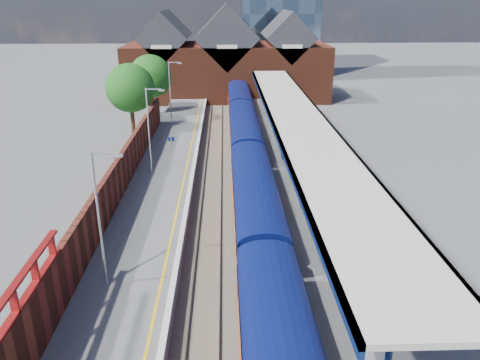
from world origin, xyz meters
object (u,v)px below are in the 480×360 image
object	(u,v)px
lamp_post_b	(101,212)
lamp_post_c	(150,126)
parked_car_dark	(393,296)
parked_car_blue	(305,155)
train	(249,158)
lamp_post_d	(171,89)
parked_car_silver	(334,194)
platform_sign	(172,146)

from	to	relation	value
lamp_post_b	lamp_post_c	distance (m)	16.00
parked_car_dark	parked_car_blue	size ratio (longest dim) A/B	0.98
lamp_post_b	parked_car_blue	distance (m)	22.92
lamp_post_c	parked_car_dark	xyz separation A→B (m)	(13.63, -18.36, -3.39)
train	lamp_post_b	bearing A→B (deg)	-115.83
parked_car_dark	parked_car_blue	distance (m)	20.94
lamp_post_d	parked_car_silver	bearing A→B (deg)	-59.00
lamp_post_b	platform_sign	world-z (taller)	lamp_post_b
platform_sign	parked_car_dark	xyz separation A→B (m)	(12.26, -20.36, -1.09)
lamp_post_b	platform_sign	distance (m)	18.20
lamp_post_d	parked_car_dark	world-z (taller)	lamp_post_d
lamp_post_b	parked_car_dark	world-z (taller)	lamp_post_b
train	platform_sign	bearing A→B (deg)	164.71
lamp_post_c	platform_sign	xyz separation A→B (m)	(1.36, 2.00, -2.30)
lamp_post_c	parked_car_silver	distance (m)	15.33
train	lamp_post_c	world-z (taller)	lamp_post_c
train	platform_sign	distance (m)	6.76
lamp_post_c	parked_car_blue	xyz separation A→B (m)	(13.00, 2.57, -3.41)
parked_car_dark	parked_car_blue	bearing A→B (deg)	1.03
lamp_post_c	platform_sign	distance (m)	3.34
lamp_post_c	parked_car_blue	world-z (taller)	lamp_post_c
parked_car_silver	parked_car_blue	size ratio (longest dim) A/B	1.01
platform_sign	parked_car_silver	world-z (taller)	platform_sign
lamp_post_c	lamp_post_b	bearing A→B (deg)	-90.00
parked_car_silver	parked_car_blue	xyz separation A→B (m)	(-0.50, 9.04, -0.12)
lamp_post_c	parked_car_dark	distance (m)	23.12
parked_car_silver	lamp_post_b	bearing A→B (deg)	134.44
parked_car_dark	parked_car_silver	bearing A→B (deg)	-0.10
parked_car_silver	parked_car_blue	bearing A→B (deg)	12.43
lamp_post_c	platform_sign	world-z (taller)	lamp_post_c
train	parked_car_dark	size ratio (longest dim) A/B	15.95
train	lamp_post_c	size ratio (longest dim) A/B	9.42
train	parked_car_silver	xyz separation A→B (m)	(5.65, -6.70, -0.42)
train	parked_car_blue	xyz separation A→B (m)	(5.14, 2.34, -0.53)
lamp_post_b	parked_car_silver	size ratio (longest dim) A/B	1.64
lamp_post_c	parked_car_blue	bearing A→B (deg)	11.17
lamp_post_b	lamp_post_c	bearing A→B (deg)	90.00
lamp_post_b	platform_sign	xyz separation A→B (m)	(1.36, 18.00, -2.30)
lamp_post_c	lamp_post_d	world-z (taller)	same
train	lamp_post_c	distance (m)	8.37
parked_car_dark	platform_sign	bearing A→B (deg)	30.37
lamp_post_c	train	bearing A→B (deg)	1.64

